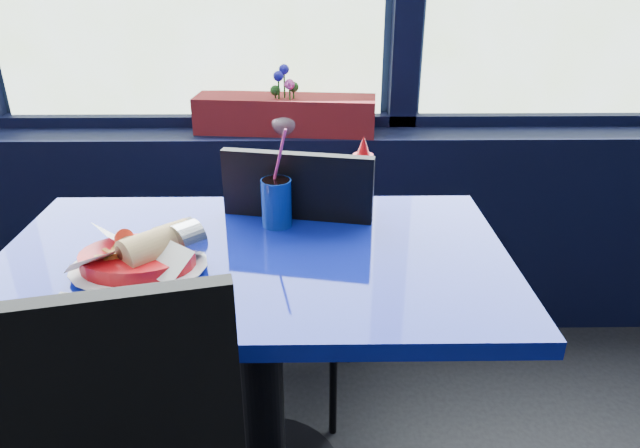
{
  "coord_description": "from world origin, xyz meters",
  "views": [
    {
      "loc": [
        0.44,
        0.81,
        1.38
      ],
      "look_at": [
        0.46,
        1.98,
        0.84
      ],
      "focal_mm": 32.0,
      "sensor_mm": 36.0,
      "label": 1
    }
  ],
  "objects_px": {
    "food_basket": "(141,257)",
    "flower_vase": "(285,114)",
    "chair_near_back": "(292,266)",
    "ketchup_bottle": "(362,177)",
    "soda_cup": "(277,202)",
    "near_table": "(257,318)",
    "planter_box": "(285,114)"
  },
  "relations": [
    {
      "from": "food_basket",
      "to": "flower_vase",
      "type": "bearing_deg",
      "value": 53.13
    },
    {
      "from": "chair_near_back",
      "to": "ketchup_bottle",
      "type": "bearing_deg",
      "value": 175.18
    },
    {
      "from": "chair_near_back",
      "to": "soda_cup",
      "type": "distance_m",
      "value": 0.33
    },
    {
      "from": "near_table",
      "to": "food_basket",
      "type": "distance_m",
      "value": 0.33
    },
    {
      "from": "food_basket",
      "to": "ketchup_bottle",
      "type": "distance_m",
      "value": 0.62
    },
    {
      "from": "flower_vase",
      "to": "ketchup_bottle",
      "type": "relative_size",
      "value": 1.19
    },
    {
      "from": "near_table",
      "to": "planter_box",
      "type": "xyz_separation_m",
      "value": [
        0.04,
        0.86,
        0.3
      ]
    },
    {
      "from": "planter_box",
      "to": "food_basket",
      "type": "bearing_deg",
      "value": -100.75
    },
    {
      "from": "food_basket",
      "to": "planter_box",
      "type": "bearing_deg",
      "value": 53.88
    },
    {
      "from": "soda_cup",
      "to": "near_table",
      "type": "bearing_deg",
      "value": -106.92
    },
    {
      "from": "planter_box",
      "to": "flower_vase",
      "type": "relative_size",
      "value": 2.63
    },
    {
      "from": "chair_near_back",
      "to": "food_basket",
      "type": "bearing_deg",
      "value": 63.32
    },
    {
      "from": "near_table",
      "to": "chair_near_back",
      "type": "distance_m",
      "value": 0.33
    },
    {
      "from": "chair_near_back",
      "to": "soda_cup",
      "type": "xyz_separation_m",
      "value": [
        -0.03,
        -0.16,
        0.28
      ]
    },
    {
      "from": "chair_near_back",
      "to": "ketchup_bottle",
      "type": "distance_m",
      "value": 0.37
    },
    {
      "from": "planter_box",
      "to": "ketchup_bottle",
      "type": "height_order",
      "value": "ketchup_bottle"
    },
    {
      "from": "planter_box",
      "to": "food_basket",
      "type": "distance_m",
      "value": 0.98
    },
    {
      "from": "planter_box",
      "to": "food_basket",
      "type": "height_order",
      "value": "planter_box"
    },
    {
      "from": "flower_vase",
      "to": "food_basket",
      "type": "distance_m",
      "value": 0.94
    },
    {
      "from": "chair_near_back",
      "to": "planter_box",
      "type": "relative_size",
      "value": 1.44
    },
    {
      "from": "planter_box",
      "to": "ketchup_bottle",
      "type": "xyz_separation_m",
      "value": [
        0.23,
        -0.59,
        -0.02
      ]
    },
    {
      "from": "ketchup_bottle",
      "to": "soda_cup",
      "type": "xyz_separation_m",
      "value": [
        -0.23,
        -0.1,
        -0.03
      ]
    },
    {
      "from": "flower_vase",
      "to": "soda_cup",
      "type": "distance_m",
      "value": 0.66
    },
    {
      "from": "chair_near_back",
      "to": "ketchup_bottle",
      "type": "height_order",
      "value": "ketchup_bottle"
    },
    {
      "from": "flower_vase",
      "to": "food_basket",
      "type": "relative_size",
      "value": 0.76
    },
    {
      "from": "near_table",
      "to": "ketchup_bottle",
      "type": "height_order",
      "value": "ketchup_bottle"
    },
    {
      "from": "near_table",
      "to": "chair_near_back",
      "type": "bearing_deg",
      "value": 76.62
    },
    {
      "from": "flower_vase",
      "to": "planter_box",
      "type": "bearing_deg",
      "value": 91.09
    },
    {
      "from": "near_table",
      "to": "flower_vase",
      "type": "xyz_separation_m",
      "value": [
        0.04,
        0.82,
        0.31
      ]
    },
    {
      "from": "near_table",
      "to": "planter_box",
      "type": "bearing_deg",
      "value": 87.16
    },
    {
      "from": "food_basket",
      "to": "soda_cup",
      "type": "xyz_separation_m",
      "value": [
        0.29,
        0.24,
        0.03
      ]
    },
    {
      "from": "planter_box",
      "to": "flower_vase",
      "type": "distance_m",
      "value": 0.04
    }
  ]
}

